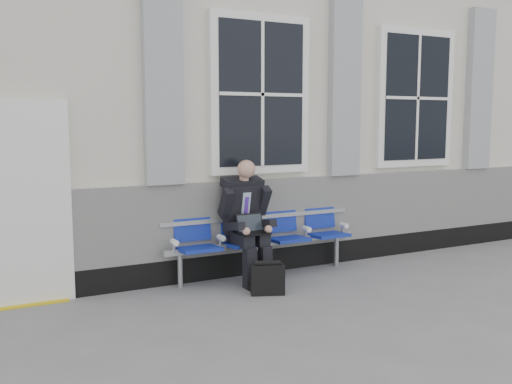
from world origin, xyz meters
TOP-DOWN VIEW (x-y plane):
  - ground at (0.00, 0.00)m, footprint 70.00×70.00m
  - station_building at (-0.02, 3.47)m, footprint 14.40×4.40m
  - bench at (-2.18, 1.32)m, footprint 2.60×0.47m
  - businessman at (-2.48, 1.19)m, footprint 0.60×0.80m
  - briefcase at (-2.50, 0.60)m, footprint 0.41×0.29m

SIDE VIEW (x-z plane):
  - ground at x=0.00m, z-range 0.00..0.00m
  - briefcase at x=-2.50m, z-range -0.02..0.37m
  - bench at x=-2.18m, z-range 0.10..1.01m
  - businessman at x=-2.48m, z-range 0.05..1.52m
  - station_building at x=-0.02m, z-range -0.02..4.47m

